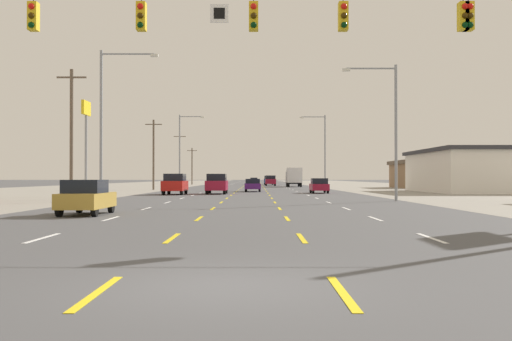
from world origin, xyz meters
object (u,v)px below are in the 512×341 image
(streetlight_left_row_1, at_px, (181,147))
(streetlight_right_row_0, at_px, (390,122))
(suv_inner_right_farthest, at_px, (270,180))
(hatchback_center_turn_distant_c, at_px, (253,181))
(suv_inner_left_mid, at_px, (216,184))
(streetlight_right_row_1, at_px, (322,147))
(box_truck_far_right_farther, at_px, (293,176))
(hatchback_far_left_distant_a, at_px, (219,181))
(suv_inner_right_distant_b, at_px, (268,180))
(hatchback_far_left_nearest, at_px, (86,197))
(suv_far_left_near, at_px, (174,184))
(hatchback_far_right_midfar, at_px, (319,186))
(sedan_center_turn_far, at_px, (252,185))
(streetlight_left_row_0, at_px, (106,114))
(pole_sign_left_row_1, at_px, (85,125))

(streetlight_left_row_1, bearing_deg, streetlight_right_row_0, -64.80)
(suv_inner_right_farthest, relative_size, hatchback_center_turn_distant_c, 1.26)
(suv_inner_left_mid, height_order, suv_inner_right_farthest, same)
(hatchback_center_turn_distant_c, height_order, streetlight_right_row_1, streetlight_right_row_1)
(box_truck_far_right_farther, height_order, hatchback_far_left_distant_a, box_truck_far_right_farther)
(hatchback_far_left_distant_a, height_order, suv_inner_right_distant_b, suv_inner_right_distant_b)
(hatchback_far_left_nearest, distance_m, suv_inner_right_farthest, 87.62)
(suv_far_left_near, bearing_deg, hatchback_far_left_distant_a, 89.85)
(hatchback_far_right_midfar, bearing_deg, streetlight_right_row_0, -82.31)
(sedan_center_turn_far, bearing_deg, streetlight_right_row_0, -70.21)
(hatchback_far_right_midfar, xyz_separation_m, hatchback_far_left_distant_a, (-14.07, 60.53, 0.00))
(hatchback_far_left_distant_a, bearing_deg, suv_inner_right_distant_b, 31.89)
(streetlight_left_row_0, distance_m, streetlight_left_row_1, 41.69)
(hatchback_far_left_nearest, bearing_deg, hatchback_far_left_distant_a, 90.06)
(hatchback_far_left_nearest, bearing_deg, hatchback_far_right_midfar, 68.20)
(streetlight_right_row_0, bearing_deg, streetlight_left_row_0, -180.00)
(hatchback_far_left_nearest, relative_size, hatchback_far_right_midfar, 1.00)
(hatchback_far_left_distant_a, bearing_deg, streetlight_left_row_0, -91.93)
(suv_far_left_near, distance_m, suv_inner_left_mid, 4.29)
(suv_far_left_near, relative_size, streetlight_right_row_0, 0.52)
(suv_inner_right_farthest, height_order, suv_inner_right_distant_b, same)
(hatchback_far_left_nearest, bearing_deg, suv_inner_right_distant_b, 84.28)
(suv_far_left_near, bearing_deg, suv_inner_right_farthest, 79.49)
(hatchback_center_turn_distant_c, bearing_deg, suv_inner_right_farthest, -80.53)
(suv_inner_right_farthest, xyz_separation_m, streetlight_left_row_0, (-13.07, -72.40, 4.94))
(streetlight_left_row_1, height_order, streetlight_right_row_1, streetlight_left_row_1)
(suv_far_left_near, distance_m, streetlight_right_row_0, 23.58)
(suv_far_left_near, xyz_separation_m, hatchback_far_left_distant_a, (0.17, 65.12, -0.24))
(sedan_center_turn_far, height_order, box_truck_far_right_farther, box_truck_far_right_farther)
(streetlight_right_row_1, bearing_deg, streetlight_right_row_0, -90.07)
(box_truck_far_right_farther, xyz_separation_m, hatchback_far_left_distant_a, (-14.04, 20.42, -1.05))
(box_truck_far_right_farther, bearing_deg, streetlight_right_row_0, -87.37)
(streetlight_right_row_1, bearing_deg, hatchback_far_left_distant_a, 113.30)
(suv_far_left_near, xyz_separation_m, streetlight_left_row_1, (-2.63, 25.94, 4.86))
(hatchback_far_right_midfar, relative_size, pole_sign_left_row_1, 0.47)
(hatchback_far_left_distant_a, distance_m, pole_sign_left_row_1, 70.91)
(suv_inner_left_mid, relative_size, sedan_center_turn_far, 1.09)
(hatchback_far_left_nearest, bearing_deg, suv_inner_left_mid, 83.63)
(suv_inner_left_mid, bearing_deg, pole_sign_left_row_1, -146.98)
(hatchback_far_right_midfar, distance_m, box_truck_far_right_farther, 40.12)
(hatchback_far_left_distant_a, relative_size, hatchback_center_turn_distant_c, 1.00)
(hatchback_far_right_midfar, height_order, box_truck_far_right_farther, box_truck_far_right_farther)
(pole_sign_left_row_1, xyz_separation_m, streetlight_left_row_1, (4.38, 31.16, -0.29))
(suv_inner_left_mid, distance_m, suv_inner_right_farthest, 55.21)
(sedan_center_turn_far, bearing_deg, hatchback_far_left_distant_a, 97.57)
(streetlight_left_row_0, bearing_deg, hatchback_far_left_distant_a, 88.07)
(hatchback_far_left_nearest, xyz_separation_m, streetlight_right_row_0, (16.72, 14.62, 4.64))
(suv_inner_left_mid, distance_m, streetlight_right_row_0, 22.38)
(hatchback_center_turn_distant_c, relative_size, streetlight_left_row_0, 0.38)
(suv_inner_right_distant_b, height_order, pole_sign_left_row_1, pole_sign_left_row_1)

